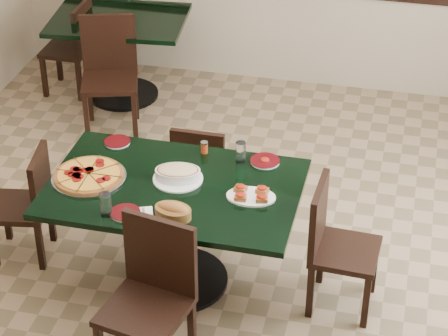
% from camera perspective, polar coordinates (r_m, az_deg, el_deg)
% --- Properties ---
extents(floor, '(5.50, 5.50, 0.00)m').
position_cam_1_polar(floor, '(5.90, -0.37, -6.15)').
color(floor, '#856A4D').
rests_on(floor, ground).
extents(room_shell, '(5.50, 5.50, 5.50)m').
position_cam_1_polar(room_shell, '(6.68, 11.86, 9.76)').
color(room_shell, silver).
rests_on(room_shell, floor).
extents(main_table, '(1.54, 1.00, 0.75)m').
position_cam_1_polar(main_table, '(5.41, -3.22, -2.76)').
color(main_table, black).
rests_on(main_table, floor).
extents(back_table, '(1.22, 0.94, 0.75)m').
position_cam_1_polar(back_table, '(7.71, -6.80, 8.17)').
color(back_table, black).
rests_on(back_table, floor).
extents(chair_far, '(0.37, 0.37, 0.79)m').
position_cam_1_polar(chair_far, '(6.02, -1.48, -0.12)').
color(chair_far, black).
rests_on(chair_far, floor).
extents(chair_near, '(0.52, 0.52, 0.94)m').
position_cam_1_polar(chair_near, '(4.88, -4.73, -7.97)').
color(chair_near, black).
rests_on(chair_near, floor).
extents(chair_right, '(0.42, 0.42, 0.86)m').
position_cam_1_polar(chair_right, '(5.34, 7.15, -4.73)').
color(chair_right, black).
rests_on(chair_right, floor).
extents(chair_left, '(0.43, 0.43, 0.80)m').
position_cam_1_polar(chair_left, '(5.85, -12.63, -2.07)').
color(chair_left, black).
rests_on(chair_left, floor).
extents(back_chair_near, '(0.56, 0.56, 0.96)m').
position_cam_1_polar(back_chair_near, '(7.23, -7.49, 6.50)').
color(back_chair_near, black).
rests_on(back_chair_near, floor).
extents(back_chair_left, '(0.40, 0.40, 0.84)m').
position_cam_1_polar(back_chair_left, '(7.88, -9.77, 8.00)').
color(back_chair_left, black).
rests_on(back_chair_left, floor).
extents(pepperoni_pizza, '(0.46, 0.46, 0.04)m').
position_cam_1_polar(pepperoni_pizza, '(5.42, -8.82, -0.47)').
color(pepperoni_pizza, '#B5B5BC').
rests_on(pepperoni_pizza, main_table).
extents(lasagna_casserole, '(0.31, 0.31, 0.09)m').
position_cam_1_polar(lasagna_casserole, '(5.33, -3.04, -0.35)').
color(lasagna_casserole, white).
rests_on(lasagna_casserole, main_table).
extents(bread_basket, '(0.24, 0.19, 0.09)m').
position_cam_1_polar(bread_basket, '(5.02, -3.35, -2.82)').
color(bread_basket, brown).
rests_on(bread_basket, main_table).
extents(bruschetta_platter, '(0.31, 0.22, 0.05)m').
position_cam_1_polar(bruschetta_platter, '(5.18, 1.78, -1.74)').
color(bruschetta_platter, white).
rests_on(bruschetta_platter, main_table).
extents(side_plate_near, '(0.18, 0.18, 0.02)m').
position_cam_1_polar(side_plate_near, '(5.08, -6.47, -2.92)').
color(side_plate_near, white).
rests_on(side_plate_near, main_table).
extents(side_plate_far_r, '(0.19, 0.19, 0.03)m').
position_cam_1_polar(side_plate_far_r, '(5.52, 2.69, 0.47)').
color(side_plate_far_r, white).
rests_on(side_plate_far_r, main_table).
extents(side_plate_far_l, '(0.17, 0.17, 0.02)m').
position_cam_1_polar(side_plate_far_l, '(5.76, -6.99, 1.71)').
color(side_plate_far_l, white).
rests_on(side_plate_far_l, main_table).
extents(napkin_setting, '(0.19, 0.19, 0.01)m').
position_cam_1_polar(napkin_setting, '(5.07, -5.44, -3.04)').
color(napkin_setting, white).
rests_on(napkin_setting, main_table).
extents(water_glass_a, '(0.07, 0.07, 0.14)m').
position_cam_1_polar(water_glass_a, '(5.49, 1.10, 1.04)').
color(water_glass_a, white).
rests_on(water_glass_a, main_table).
extents(water_glass_b, '(0.07, 0.07, 0.15)m').
position_cam_1_polar(water_glass_b, '(5.05, -7.73, -2.37)').
color(water_glass_b, white).
rests_on(water_glass_b, main_table).
extents(pepper_shaker, '(0.05, 0.05, 0.08)m').
position_cam_1_polar(pepper_shaker, '(5.60, -1.29, 1.37)').
color(pepper_shaker, '#AA4112').
rests_on(pepper_shaker, main_table).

